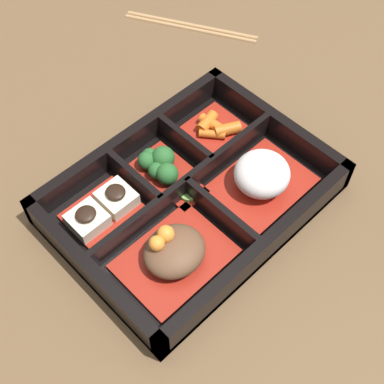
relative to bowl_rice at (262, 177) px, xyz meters
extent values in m
plane|color=brown|center=(0.07, -0.05, -0.03)|extent=(3.00, 3.00, 0.00)
cube|color=black|center=(0.07, -0.05, -0.03)|extent=(0.32, 0.24, 0.01)
cube|color=black|center=(0.07, -0.16, -0.01)|extent=(0.32, 0.01, 0.05)
cube|color=black|center=(0.07, 0.07, -0.01)|extent=(0.32, 0.01, 0.05)
cube|color=black|center=(-0.08, -0.05, -0.01)|extent=(0.01, 0.24, 0.05)
cube|color=black|center=(0.23, -0.05, -0.01)|extent=(0.01, 0.24, 0.05)
cube|color=black|center=(0.07, -0.06, -0.01)|extent=(0.30, 0.01, 0.05)
cube|color=black|center=(0.03, -0.10, -0.01)|extent=(0.01, 0.10, 0.05)
cube|color=black|center=(0.11, -0.10, -0.01)|extent=(0.01, 0.10, 0.05)
cube|color=black|center=(0.07, 0.00, -0.01)|extent=(0.01, 0.12, 0.05)
cube|color=maroon|center=(0.00, 0.00, -0.02)|extent=(0.13, 0.09, 0.01)
ellipsoid|color=silver|center=(0.00, 0.00, 0.01)|extent=(0.07, 0.07, 0.05)
cube|color=maroon|center=(0.15, 0.00, -0.02)|extent=(0.13, 0.09, 0.01)
ellipsoid|color=brown|center=(0.15, 0.00, 0.00)|extent=(0.07, 0.07, 0.03)
sphere|color=orange|center=(0.14, -0.01, 0.02)|extent=(0.02, 0.02, 0.02)
sphere|color=orange|center=(0.16, -0.01, 0.02)|extent=(0.02, 0.02, 0.02)
cube|color=maroon|center=(-0.02, -0.10, -0.02)|extent=(0.08, 0.07, 0.01)
cylinder|color=#D1661E|center=(-0.03, -0.09, -0.01)|extent=(0.04, 0.03, 0.02)
cylinder|color=#D1661E|center=(-0.01, -0.10, -0.01)|extent=(0.03, 0.03, 0.01)
cylinder|color=#D1661E|center=(-0.02, -0.12, -0.01)|extent=(0.04, 0.02, 0.02)
cylinder|color=#D1661E|center=(-0.03, -0.11, -0.01)|extent=(0.02, 0.04, 0.01)
cube|color=maroon|center=(0.07, -0.10, -0.02)|extent=(0.07, 0.07, 0.01)
sphere|color=#265B28|center=(0.08, -0.10, -0.01)|extent=(0.02, 0.02, 0.02)
sphere|color=#265B28|center=(0.07, -0.12, -0.01)|extent=(0.02, 0.02, 0.02)
sphere|color=#265B28|center=(0.08, -0.09, 0.00)|extent=(0.03, 0.03, 0.03)
sphere|color=#265B28|center=(0.08, -0.12, -0.01)|extent=(0.02, 0.02, 0.02)
sphere|color=#265B28|center=(0.06, -0.11, 0.00)|extent=(0.03, 0.03, 0.03)
cube|color=maroon|center=(0.17, -0.10, -0.02)|extent=(0.09, 0.07, 0.01)
cube|color=beige|center=(0.14, -0.10, -0.01)|extent=(0.04, 0.04, 0.02)
ellipsoid|color=black|center=(0.14, -0.10, 0.00)|extent=(0.02, 0.02, 0.01)
cube|color=beige|center=(0.19, -0.10, -0.01)|extent=(0.04, 0.04, 0.02)
ellipsoid|color=black|center=(0.19, -0.10, 0.00)|extent=(0.02, 0.02, 0.01)
cube|color=maroon|center=(0.07, -0.06, -0.02)|extent=(0.04, 0.04, 0.01)
cylinder|color=#75A84C|center=(0.06, -0.06, -0.02)|extent=(0.02, 0.02, 0.01)
cylinder|color=#75A84C|center=(0.08, -0.05, -0.02)|extent=(0.02, 0.02, 0.01)
cylinder|color=#75A84C|center=(0.07, -0.06, -0.01)|extent=(0.02, 0.02, 0.01)
cylinder|color=#A87F51|center=(-0.17, -0.30, -0.03)|extent=(0.11, 0.20, 0.01)
cylinder|color=#A87F51|center=(-0.16, -0.29, -0.03)|extent=(0.11, 0.20, 0.01)
camera|label=1|loc=(0.33, 0.22, 0.52)|focal=50.00mm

